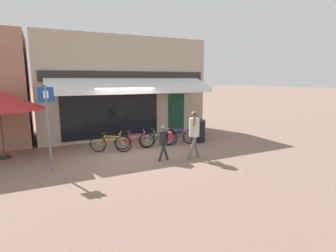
{
  "coord_description": "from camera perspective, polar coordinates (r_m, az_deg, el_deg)",
  "views": [
    {
      "loc": [
        -3.19,
        -9.51,
        2.86
      ],
      "look_at": [
        1.18,
        -0.49,
        1.05
      ],
      "focal_mm": 28.0,
      "sensor_mm": 36.0,
      "label": 1
    }
  ],
  "objects": [
    {
      "name": "bicycle_orange",
      "position": [
        10.56,
        -12.4,
        -3.71
      ],
      "size": [
        1.51,
        0.83,
        0.8
      ],
      "rotation": [
        0.03,
        0.0,
        -0.47
      ],
      "color": "black",
      "rests_on": "ground_plane"
    },
    {
      "name": "bicycle_green",
      "position": [
        11.17,
        -2.0,
        -2.65
      ],
      "size": [
        1.65,
        0.53,
        0.83
      ],
      "rotation": [
        0.03,
        0.0,
        -0.18
      ],
      "color": "black",
      "rests_on": "ground_plane"
    },
    {
      "name": "bike_rack_rail",
      "position": [
        11.12,
        -4.8,
        -2.17
      ],
      "size": [
        3.7,
        0.04,
        0.57
      ],
      "color": "#47494F",
      "rests_on": "ground_plane"
    },
    {
      "name": "bicycle_purple",
      "position": [
        11.48,
        2.46,
        -2.27
      ],
      "size": [
        1.72,
        0.7,
        0.86
      ],
      "rotation": [
        0.1,
        0.0,
        -0.27
      ],
      "color": "black",
      "rests_on": "ground_plane"
    },
    {
      "name": "ground_plane",
      "position": [
        10.43,
        -7.06,
        -5.76
      ],
      "size": [
        160.0,
        160.0,
        0.0
      ],
      "primitive_type": "plane",
      "color": "#846656"
    },
    {
      "name": "pedestrian_child",
      "position": [
        9.2,
        -0.81,
        -2.88
      ],
      "size": [
        0.54,
        0.38,
        1.25
      ],
      "rotation": [
        0.0,
        0.0,
        2.94
      ],
      "color": "#282D47",
      "rests_on": "ground_plane"
    },
    {
      "name": "bicycle_red",
      "position": [
        10.86,
        -7.31,
        -3.21
      ],
      "size": [
        1.62,
        0.57,
        0.79
      ],
      "rotation": [
        0.07,
        0.0,
        -0.2
      ],
      "color": "black",
      "rests_on": "ground_plane"
    },
    {
      "name": "shop_front",
      "position": [
        13.95,
        -10.15,
        8.25
      ],
      "size": [
        8.16,
        4.42,
        4.83
      ],
      "color": "tan",
      "rests_on": "ground_plane"
    },
    {
      "name": "litter_bin",
      "position": [
        12.07,
        6.6,
        -0.77
      ],
      "size": [
        0.65,
        0.65,
        1.13
      ],
      "color": "black",
      "rests_on": "ground_plane"
    },
    {
      "name": "pedestrian_adult",
      "position": [
        9.41,
        5.73,
        -0.81
      ],
      "size": [
        0.64,
        0.56,
        1.74
      ],
      "rotation": [
        0.0,
        0.0,
        2.98
      ],
      "color": "slate",
      "rests_on": "ground_plane"
    },
    {
      "name": "parking_sign",
      "position": [
        8.7,
        -24.69,
        1.15
      ],
      "size": [
        0.44,
        0.07,
        2.68
      ],
      "color": "slate",
      "rests_on": "ground_plane"
    }
  ]
}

